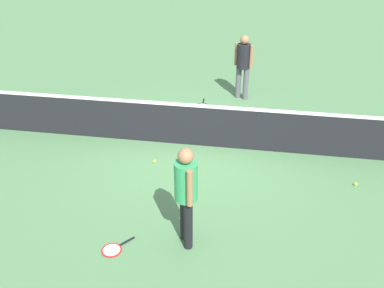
{
  "coord_description": "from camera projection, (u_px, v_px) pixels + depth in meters",
  "views": [
    {
      "loc": [
        1.22,
        -8.04,
        4.73
      ],
      "look_at": [
        0.16,
        -1.51,
        0.9
      ],
      "focal_mm": 40.4,
      "sensor_mm": 36.0,
      "label": 1
    }
  ],
  "objects": [
    {
      "name": "ground_plane",
      "position": [
        196.0,
        145.0,
        9.41
      ],
      "size": [
        40.0,
        40.0,
        0.0
      ],
      "primitive_type": "plane",
      "color": "#4C7A4C"
    },
    {
      "name": "court_net",
      "position": [
        196.0,
        125.0,
        9.16
      ],
      "size": [
        10.09,
        0.09,
        1.07
      ],
      "color": "#4C4C51",
      "rests_on": "ground_plane"
    },
    {
      "name": "player_near_side",
      "position": [
        186.0,
        190.0,
        6.28
      ],
      "size": [
        0.45,
        0.51,
        1.7
      ],
      "color": "black",
      "rests_on": "ground_plane"
    },
    {
      "name": "player_far_side",
      "position": [
        243.0,
        62.0,
        11.07
      ],
      "size": [
        0.51,
        0.45,
        1.7
      ],
      "color": "#595960",
      "rests_on": "ground_plane"
    },
    {
      "name": "tennis_racket_near_player",
      "position": [
        113.0,
        249.0,
        6.63
      ],
      "size": [
        0.5,
        0.56,
        0.03
      ],
      "color": "red",
      "rests_on": "ground_plane"
    },
    {
      "name": "tennis_racket_far_player",
      "position": [
        202.0,
        105.0,
        11.14
      ],
      "size": [
        0.32,
        0.59,
        0.03
      ],
      "color": "black",
      "rests_on": "ground_plane"
    },
    {
      "name": "tennis_ball_near_player",
      "position": [
        356.0,
        184.0,
        8.08
      ],
      "size": [
        0.07,
        0.07,
        0.07
      ],
      "primitive_type": "sphere",
      "color": "#C6E033",
      "rests_on": "ground_plane"
    },
    {
      "name": "tennis_ball_midcourt",
      "position": [
        154.0,
        161.0,
        8.77
      ],
      "size": [
        0.07,
        0.07,
        0.07
      ],
      "primitive_type": "sphere",
      "color": "#C6E033",
      "rests_on": "ground_plane"
    }
  ]
}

